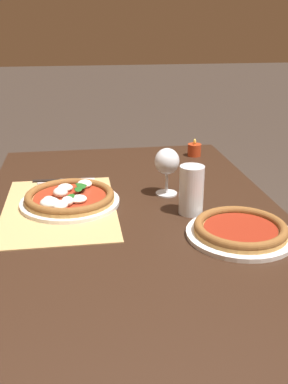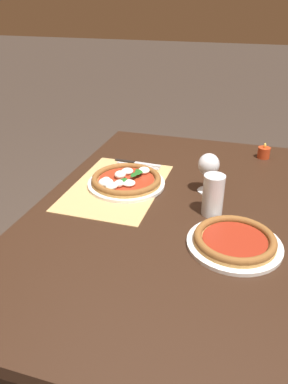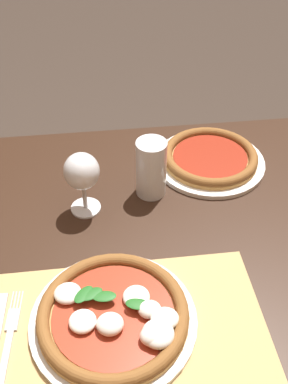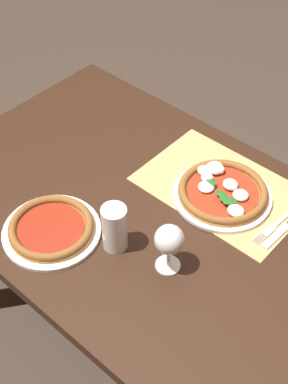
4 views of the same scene
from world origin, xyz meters
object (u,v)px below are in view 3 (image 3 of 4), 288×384
object	(u,v)px
pint_glass	(149,169)
fork	(9,337)
pizza_far	(210,158)
pizza_near	(115,316)
wine_glass	(82,174)

from	to	relation	value
pint_glass	fork	world-z (taller)	pint_glass
pizza_far	fork	distance (m)	0.65
pizza_near	fork	distance (m)	0.19
pizza_near	pint_glass	size ratio (longest dim) A/B	2.10
pizza_near	pint_glass	world-z (taller)	pint_glass
pint_glass	fork	size ratio (longest dim) A/B	0.72
pizza_far	pint_glass	world-z (taller)	pint_glass
pizza_far	wine_glass	size ratio (longest dim) A/B	1.84
pizza_far	pint_glass	size ratio (longest dim) A/B	1.97
wine_glass	fork	world-z (taller)	wine_glass
pizza_near	fork	world-z (taller)	pizza_near
pizza_far	fork	xyz separation A→B (m)	(-0.47, -0.45, -0.01)
pizza_near	fork	bearing A→B (deg)	-177.34
pizza_far	wine_glass	world-z (taller)	wine_glass
pizza_far	fork	bearing A→B (deg)	-135.91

